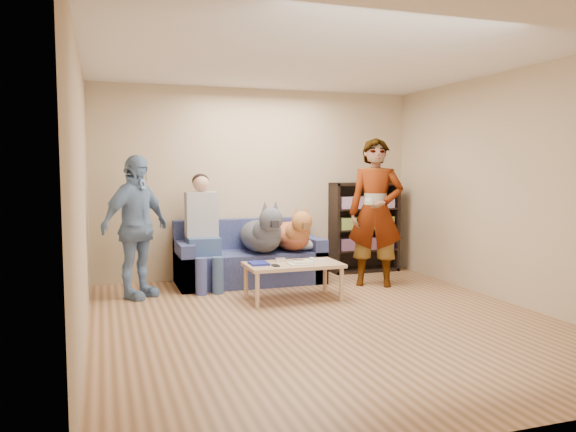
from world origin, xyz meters
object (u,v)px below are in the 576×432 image
object	(u,v)px
notebook_blue	(259,263)
coffee_table	(293,267)
person_standing_left	(136,227)
bookshelf	(364,225)
person_seated	(203,227)
camera_silver	(280,260)
person_standing_right	(376,212)
dog_gray	(262,234)
sofa	(249,261)
dog_tan	(292,234)

from	to	relation	value
notebook_blue	coffee_table	world-z (taller)	notebook_blue
person_standing_left	bookshelf	size ratio (longest dim) A/B	1.28
person_seated	coffee_table	distance (m)	1.37
camera_silver	person_standing_right	bearing A→B (deg)	10.95
person_standing_right	person_seated	xyz separation A→B (m)	(-2.12, 0.59, -0.17)
person_seated	dog_gray	xyz separation A→B (m)	(0.74, -0.13, -0.10)
person_seated	dog_gray	distance (m)	0.76
camera_silver	bookshelf	size ratio (longest dim) A/B	0.08
coffee_table	bookshelf	xyz separation A→B (m)	(1.55, 1.33, 0.31)
camera_silver	sofa	bearing A→B (deg)	97.32
camera_silver	bookshelf	xyz separation A→B (m)	(1.67, 1.21, 0.23)
dog_tan	notebook_blue	bearing A→B (deg)	-129.59
coffee_table	dog_gray	bearing A→B (deg)	98.99
person_standing_left	dog_gray	xyz separation A→B (m)	(1.58, 0.19, -0.16)
person_seated	dog_tan	xyz separation A→B (m)	(1.17, -0.08, -0.13)
person_standing_left	bookshelf	distance (m)	3.34
dog_gray	dog_tan	distance (m)	0.43
sofa	bookshelf	bearing A→B (deg)	7.40
notebook_blue	dog_gray	distance (m)	0.87
person_standing_left	notebook_blue	world-z (taller)	person_standing_left
camera_silver	sofa	size ratio (longest dim) A/B	0.06
dog_gray	dog_tan	size ratio (longest dim) A/B	1.09
person_standing_right	person_seated	world-z (taller)	person_standing_right
notebook_blue	bookshelf	xyz separation A→B (m)	(1.95, 1.28, 0.25)
notebook_blue	person_standing_right	bearing A→B (deg)	11.48
dog_gray	bookshelf	size ratio (longest dim) A/B	0.99
camera_silver	dog_tan	size ratio (longest dim) A/B	0.09
bookshelf	dog_tan	bearing A→B (deg)	-160.69
sofa	notebook_blue	bearing A→B (deg)	-98.36
person_standing_right	dog_gray	size ratio (longest dim) A/B	1.48
person_seated	bookshelf	xyz separation A→B (m)	(2.43, 0.36, -0.09)
notebook_blue	sofa	xyz separation A→B (m)	(0.15, 1.05, -0.15)
bookshelf	person_seated	bearing A→B (deg)	-171.55
person_standing_left	dog_tan	size ratio (longest dim) A/B	1.42
person_standing_left	bookshelf	world-z (taller)	person_standing_left
person_standing_right	person_standing_left	distance (m)	2.98
person_standing_right	person_standing_left	xyz separation A→B (m)	(-2.96, 0.27, -0.11)
camera_silver	person_seated	xyz separation A→B (m)	(-0.75, 0.85, 0.33)
bookshelf	notebook_blue	bearing A→B (deg)	-146.72
person_standing_right	dog_gray	xyz separation A→B (m)	(-1.38, 0.45, -0.27)
dog_gray	notebook_blue	bearing A→B (deg)	-108.67
sofa	coffee_table	bearing A→B (deg)	-77.39
person_standing_right	coffee_table	size ratio (longest dim) A/B	1.72
person_seated	dog_tan	size ratio (longest dim) A/B	1.25
person_standing_right	notebook_blue	world-z (taller)	person_standing_right
camera_silver	person_seated	world-z (taller)	person_seated
person_standing_right	person_seated	size ratio (longest dim) A/B	1.29
coffee_table	bookshelf	bearing A→B (deg)	40.62
notebook_blue	sofa	bearing A→B (deg)	81.64
person_standing_right	bookshelf	distance (m)	1.03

